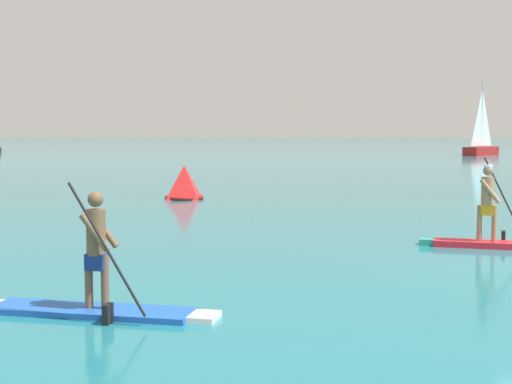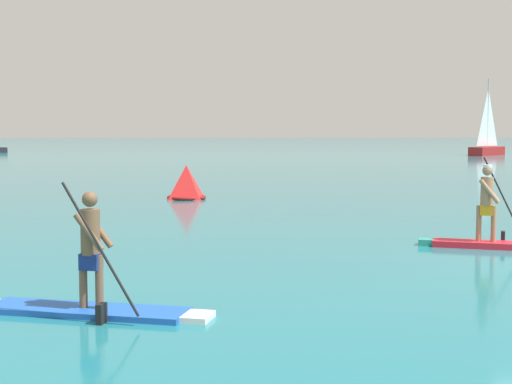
# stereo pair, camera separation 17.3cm
# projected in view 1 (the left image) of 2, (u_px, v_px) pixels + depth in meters

# --- Properties ---
(paddleboarder_near_left) EXTENTS (3.49, 1.46, 1.87)m
(paddleboarder_near_left) POSITION_uv_depth(u_px,v_px,m) (94.00, 289.00, 10.15)
(paddleboarder_near_left) COLOR blue
(paddleboarder_near_left) RESTS_ON ground
(paddleboarder_mid_center) EXTENTS (3.00, 1.41, 1.90)m
(paddleboarder_mid_center) POSITION_uv_depth(u_px,v_px,m) (493.00, 230.00, 15.91)
(paddleboarder_mid_center) COLOR red
(paddleboarder_mid_center) RESTS_ON ground
(race_marker_buoy) EXTENTS (1.63, 1.63, 1.22)m
(race_marker_buoy) POSITION_uv_depth(u_px,v_px,m) (184.00, 184.00, 27.09)
(race_marker_buoy) COLOR red
(race_marker_buoy) RESTS_ON ground
(sailboat_right_horizon) EXTENTS (4.84, 5.05, 7.43)m
(sailboat_right_horizon) POSITION_uv_depth(u_px,v_px,m) (481.00, 146.00, 74.03)
(sailboat_right_horizon) COLOR #A51E1E
(sailboat_right_horizon) RESTS_ON ground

